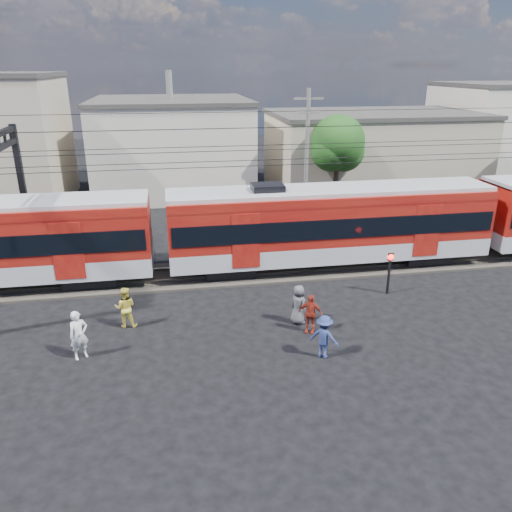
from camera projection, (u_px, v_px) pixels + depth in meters
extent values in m
plane|color=black|center=(249.00, 362.00, 17.52)|extent=(120.00, 120.00, 0.00)
cube|color=#2D2823|center=(224.00, 273.00, 24.86)|extent=(70.00, 3.40, 0.12)
cube|color=#59544C|center=(226.00, 277.00, 24.12)|extent=(70.00, 0.12, 0.12)
cube|color=#59544C|center=(222.00, 265.00, 25.50)|extent=(70.00, 0.12, 0.12)
cube|color=black|center=(92.00, 276.00, 23.75)|extent=(2.40, 2.20, 0.70)
cube|color=black|center=(229.00, 267.00, 24.80)|extent=(2.40, 2.20, 0.70)
cube|color=black|center=(421.00, 255.00, 26.43)|extent=(2.40, 2.20, 0.70)
cube|color=#A6A8AE|center=(329.00, 246.00, 25.33)|extent=(16.00, 3.00, 0.90)
cube|color=maroon|center=(330.00, 215.00, 24.74)|extent=(16.00, 3.00, 2.40)
cube|color=black|center=(330.00, 220.00, 24.82)|extent=(15.68, 3.08, 0.95)
cube|color=#A6A8AE|center=(332.00, 190.00, 24.29)|extent=(16.00, 2.60, 0.25)
cube|color=black|center=(24.00, 192.00, 26.17)|extent=(0.30, 0.30, 7.00)
cylinder|color=black|center=(223.00, 167.00, 22.27)|extent=(70.00, 0.03, 0.03)
cylinder|color=black|center=(220.00, 161.00, 23.55)|extent=(70.00, 0.03, 0.03)
cylinder|color=black|center=(223.00, 151.00, 22.02)|extent=(70.00, 0.03, 0.03)
cylinder|color=black|center=(219.00, 146.00, 23.30)|extent=(70.00, 0.03, 0.03)
cylinder|color=black|center=(230.00, 128.00, 18.97)|extent=(70.00, 0.03, 0.03)
cylinder|color=black|center=(213.00, 112.00, 25.41)|extent=(70.00, 0.03, 0.03)
cube|color=beige|center=(173.00, 147.00, 40.79)|extent=(12.00, 12.00, 7.00)
cube|color=#3F3D3A|center=(170.00, 100.00, 39.48)|extent=(12.24, 12.24, 0.30)
cube|color=tan|center=(372.00, 153.00, 40.76)|extent=(16.00, 10.00, 6.00)
cube|color=#3F3D3A|center=(375.00, 114.00, 39.63)|extent=(16.32, 10.20, 0.30)
cube|color=beige|center=(499.00, 131.00, 46.31)|extent=(10.00, 10.00, 8.00)
cube|color=#3F3D3A|center=(507.00, 84.00, 44.83)|extent=(10.20, 10.20, 0.30)
cylinder|color=slate|center=(306.00, 160.00, 30.75)|extent=(0.24, 0.24, 8.50)
cube|color=slate|center=(309.00, 99.00, 29.45)|extent=(1.80, 0.12, 0.12)
cube|color=slate|center=(308.00, 113.00, 29.73)|extent=(1.40, 0.12, 0.12)
cylinder|color=#382619|center=(335.00, 184.00, 34.81)|extent=(0.36, 0.36, 3.92)
sphere|color=#1F4915|center=(338.00, 142.00, 33.76)|extent=(3.64, 3.64, 3.64)
sphere|color=#1F4915|center=(344.00, 151.00, 34.38)|extent=(2.80, 2.80, 2.80)
imported|color=silver|center=(79.00, 335.00, 17.47)|extent=(0.79, 0.69, 1.81)
imported|color=#E3CD47|center=(125.00, 307.00, 19.62)|extent=(0.86, 0.70, 1.68)
imported|color=navy|center=(324.00, 337.00, 17.54)|extent=(1.20, 1.11, 1.62)
imported|color=maroon|center=(310.00, 313.00, 19.21)|extent=(1.02, 0.76, 1.61)
imported|color=#4F4F54|center=(298.00, 305.00, 19.88)|extent=(0.87, 0.96, 1.64)
cylinder|color=black|center=(389.00, 275.00, 22.44)|extent=(0.12, 0.12, 1.84)
sphere|color=#FF140C|center=(391.00, 257.00, 22.13)|extent=(0.29, 0.29, 0.29)
cube|color=black|center=(391.00, 257.00, 22.13)|extent=(0.26, 0.06, 0.36)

